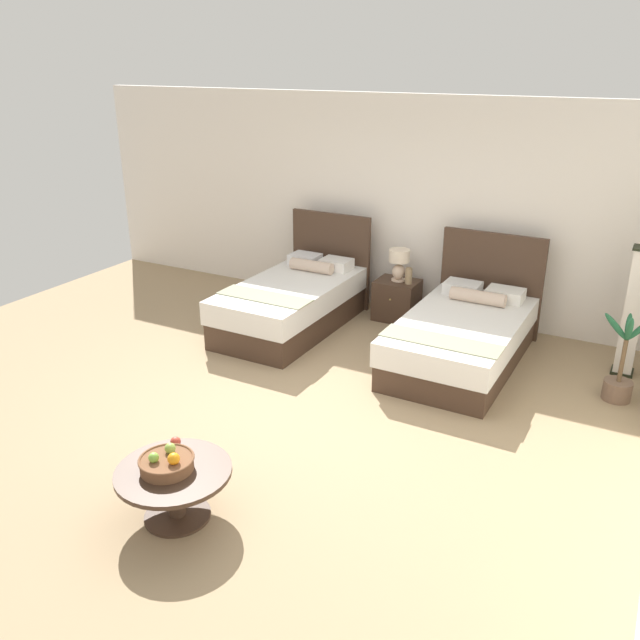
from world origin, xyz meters
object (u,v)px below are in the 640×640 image
at_px(nightstand, 397,300).
at_px(vase, 409,276).
at_px(floor_lamp_corner, 633,312).
at_px(potted_palm, 620,375).
at_px(loose_apple, 176,442).
at_px(coffee_table, 174,483).
at_px(bed_near_window, 293,302).
at_px(bed_near_corner, 463,336).
at_px(fruit_bowl, 167,462).
at_px(table_lamp, 399,262).

distance_m(nightstand, vase, 0.40).
relative_size(nightstand, floor_lamp_corner, 0.38).
bearing_deg(nightstand, potted_palm, -19.49).
xyz_separation_m(vase, loose_apple, (-0.26, -4.20, -0.17)).
xyz_separation_m(nightstand, coffee_table, (0.08, -4.49, 0.04)).
relative_size(vase, floor_lamp_corner, 0.15).
distance_m(nightstand, coffee_table, 4.49).
bearing_deg(vase, bed_near_window, -145.33).
relative_size(bed_near_corner, coffee_table, 2.59).
bearing_deg(fruit_bowl, floor_lamp_corner, 57.06).
relative_size(bed_near_window, coffee_table, 2.56).
relative_size(bed_near_window, floor_lamp_corner, 1.55).
xyz_separation_m(coffee_table, floor_lamp_corner, (2.68, 4.18, 0.40)).
distance_m(coffee_table, floor_lamp_corner, 4.99).
relative_size(nightstand, loose_apple, 6.64).
bearing_deg(loose_apple, bed_near_corner, 69.81).
distance_m(nightstand, loose_apple, 4.25).
relative_size(fruit_bowl, floor_lamp_corner, 0.29).
distance_m(floor_lamp_corner, potted_palm, 0.80).
relative_size(coffee_table, floor_lamp_corner, 0.60).
relative_size(nightstand, fruit_bowl, 1.32).
distance_m(bed_near_corner, coffee_table, 3.78).
relative_size(nightstand, table_lamp, 1.31).
xyz_separation_m(vase, coffee_table, (-0.08, -4.45, -0.32)).
distance_m(bed_near_corner, loose_apple, 3.60).
xyz_separation_m(bed_near_window, nightstand, (1.04, 0.87, -0.08)).
bearing_deg(loose_apple, table_lamp, 88.64).
relative_size(table_lamp, loose_apple, 5.06).
relative_size(vase, coffee_table, 0.24).
xyz_separation_m(bed_near_corner, floor_lamp_corner, (1.62, 0.56, 0.39)).
height_order(table_lamp, coffee_table, table_lamp).
relative_size(coffee_table, loose_apple, 10.53).
relative_size(vase, loose_apple, 2.56).
bearing_deg(floor_lamp_corner, potted_palm, -89.56).
height_order(bed_near_corner, nightstand, bed_near_corner).
height_order(bed_near_window, potted_palm, bed_near_window).
xyz_separation_m(coffee_table, fruit_bowl, (-0.04, -0.02, 0.17)).
bearing_deg(nightstand, coffee_table, -88.95).
height_order(bed_near_window, bed_near_corner, bed_near_window).
bearing_deg(loose_apple, bed_near_window, 105.54).
bearing_deg(table_lamp, bed_near_window, -139.42).
bearing_deg(vase, table_lamp, 159.55).
bearing_deg(bed_near_corner, loose_apple, -110.19).
height_order(nightstand, coffee_table, nightstand).
xyz_separation_m(vase, fruit_bowl, (-0.12, -4.47, -0.15)).
xyz_separation_m(bed_near_corner, potted_palm, (1.63, -0.12, -0.04)).
distance_m(bed_near_window, nightstand, 1.36).
relative_size(bed_near_corner, floor_lamp_corner, 1.57).
height_order(floor_lamp_corner, potted_palm, floor_lamp_corner).
bearing_deg(fruit_bowl, coffee_table, 23.28).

